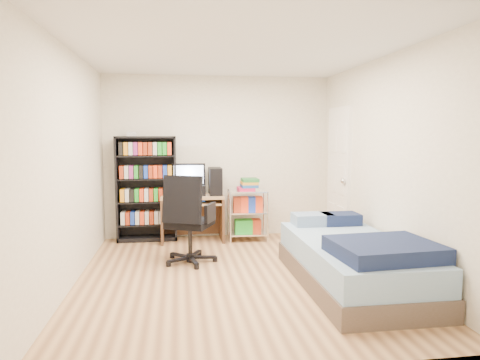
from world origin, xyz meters
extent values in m
cube|color=tan|center=(0.00, 0.00, -0.02)|extent=(3.50, 4.00, 0.04)
cube|color=silver|center=(0.00, 0.00, 2.52)|extent=(3.50, 4.00, 0.04)
cube|color=white|center=(0.00, 2.02, 1.25)|extent=(3.50, 0.04, 2.50)
cube|color=white|center=(0.00, -2.02, 1.25)|extent=(3.50, 0.04, 2.50)
cube|color=white|center=(-1.77, 0.00, 1.25)|extent=(0.04, 4.00, 2.50)
cube|color=white|center=(1.77, 0.00, 1.25)|extent=(0.04, 4.00, 2.50)
cube|color=black|center=(-1.10, 1.84, 0.79)|extent=(0.89, 0.30, 1.58)
cube|color=black|center=(-1.10, 1.84, 0.25)|extent=(0.83, 0.28, 0.02)
cube|color=#A53116|center=(-1.10, 1.83, 0.36)|extent=(0.77, 0.24, 0.19)
cube|color=black|center=(-1.10, 1.84, 0.59)|extent=(0.83, 0.28, 0.02)
cube|color=#1A3CBC|center=(-1.10, 1.83, 0.70)|extent=(0.77, 0.24, 0.19)
cube|color=black|center=(-1.10, 1.84, 0.94)|extent=(0.83, 0.28, 0.02)
cube|color=orange|center=(-1.10, 1.83, 1.05)|extent=(0.77, 0.24, 0.19)
cube|color=black|center=(-1.10, 1.84, 1.28)|extent=(0.83, 0.28, 0.02)
cube|color=green|center=(-1.10, 1.83, 1.39)|extent=(0.77, 0.24, 0.19)
cube|color=silver|center=(-1.30, 1.84, 1.61)|extent=(0.14, 0.12, 0.06)
cube|color=tan|center=(-0.43, 1.70, 0.68)|extent=(0.93, 0.51, 0.04)
cube|color=#38271F|center=(-0.87, 1.70, 0.33)|extent=(0.04, 0.51, 0.66)
cube|color=#38271F|center=(0.02, 1.70, 0.33)|extent=(0.04, 0.51, 0.66)
cube|color=#38271F|center=(-0.43, 1.93, 0.35)|extent=(0.89, 0.03, 0.60)
cube|color=tan|center=(-0.43, 1.62, 0.58)|extent=(0.83, 0.42, 0.02)
cube|color=black|center=(-0.43, 1.61, 0.61)|extent=(0.41, 0.14, 0.02)
cube|color=black|center=(-0.47, 1.80, 1.00)|extent=(0.50, 0.05, 0.33)
cube|color=silver|center=(-0.47, 1.77, 1.00)|extent=(0.44, 0.01, 0.28)
cube|color=black|center=(-0.07, 1.74, 0.90)|extent=(0.19, 0.39, 0.41)
cube|color=black|center=(-0.75, 1.65, 0.77)|extent=(0.07, 0.07, 0.16)
cube|color=black|center=(-0.27, 1.61, 0.77)|extent=(0.07, 0.07, 0.16)
cylinder|color=black|center=(-0.49, 0.62, 0.28)|extent=(0.05, 0.05, 0.39)
cube|color=black|center=(-0.49, 0.62, 0.50)|extent=(0.66, 0.66, 0.08)
cube|color=black|center=(-0.58, 0.41, 0.83)|extent=(0.50, 0.33, 0.57)
cube|color=black|center=(-0.74, 0.73, 0.64)|extent=(0.16, 0.30, 0.23)
cube|color=black|center=(-0.24, 0.51, 0.64)|extent=(0.16, 0.30, 0.23)
cylinder|color=white|center=(0.12, 1.45, 0.38)|extent=(0.03, 0.03, 0.76)
cylinder|color=white|center=(0.68, 1.43, 0.38)|extent=(0.03, 0.03, 0.76)
cylinder|color=white|center=(0.14, 1.84, 0.38)|extent=(0.03, 0.03, 0.76)
cylinder|color=white|center=(0.69, 1.82, 0.38)|extent=(0.03, 0.03, 0.76)
cube|color=white|center=(0.41, 1.64, 0.11)|extent=(0.57, 0.42, 0.02)
cube|color=white|center=(0.41, 1.64, 0.44)|extent=(0.57, 0.42, 0.02)
cube|color=white|center=(0.41, 1.64, 0.75)|extent=(0.57, 0.42, 0.02)
cube|color=#BD1B48|center=(0.41, 1.64, 0.85)|extent=(0.25, 0.32, 0.17)
cube|color=brown|center=(1.19, -0.46, 0.11)|extent=(1.08, 2.16, 0.22)
cube|color=#87A8CA|center=(1.19, -0.46, 0.35)|extent=(1.04, 2.12, 0.26)
cube|color=#141E3F|center=(1.24, -1.06, 0.54)|extent=(0.97, 0.82, 0.15)
cube|color=#9CC1DD|center=(1.03, 0.40, 0.55)|extent=(0.49, 0.32, 0.14)
cube|color=#141E3F|center=(1.38, 0.38, 0.55)|extent=(0.45, 0.32, 0.14)
cube|color=#442B15|center=(1.19, -0.52, 0.48)|extent=(0.30, 0.24, 0.02)
cube|color=white|center=(1.73, 1.35, 1.00)|extent=(0.05, 0.80, 2.00)
sphere|color=silver|center=(1.67, 1.03, 0.95)|extent=(0.08, 0.08, 0.08)
camera|label=1|loc=(-0.62, -4.67, 1.59)|focal=32.00mm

